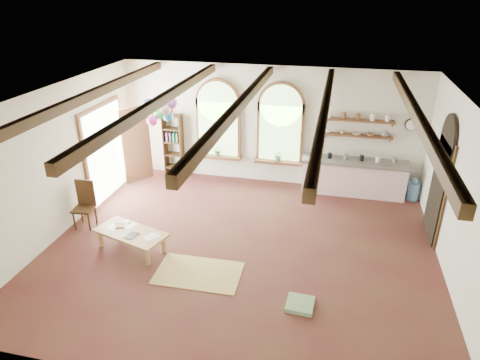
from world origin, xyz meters
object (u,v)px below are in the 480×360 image
(kitchen_counter, at_px, (353,177))
(side_chair, at_px, (85,214))
(balloon_cluster, at_px, (159,109))
(coffee_table, at_px, (131,234))

(kitchen_counter, relative_size, side_chair, 2.47)
(side_chair, distance_m, balloon_cluster, 2.96)
(kitchen_counter, bearing_deg, coffee_table, -140.39)
(side_chair, relative_size, balloon_cluster, 0.94)
(kitchen_counter, bearing_deg, side_chair, -152.70)
(kitchen_counter, height_order, balloon_cluster, balloon_cluster)
(balloon_cluster, bearing_deg, kitchen_counter, 15.70)
(kitchen_counter, xyz_separation_m, side_chair, (-5.95, -3.07, -0.16))
(coffee_table, bearing_deg, side_chair, 155.80)
(balloon_cluster, bearing_deg, side_chair, -125.50)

